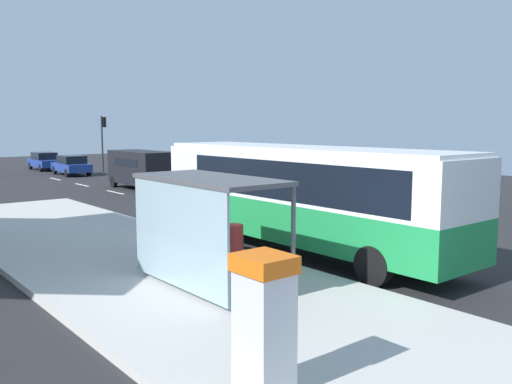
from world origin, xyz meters
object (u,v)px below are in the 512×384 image
(sedan_near, at_px, (71,165))
(bus_shelter, at_px, (198,204))
(traffic_light_near_side, at_px, (103,135))
(recycling_bin_red, at_px, (234,242))
(white_van, at_px, (141,167))
(recycling_bin_yellow, at_px, (206,234))
(bus, at_px, (300,192))
(recycling_bin_blue, at_px, (193,230))
(ticket_machine, at_px, (264,323))
(sedan_far, at_px, (45,161))
(recycling_bin_orange, at_px, (219,237))

(sedan_near, xyz_separation_m, bus_shelter, (-8.71, -31.20, 1.31))
(bus_shelter, bearing_deg, traffic_light_near_side, 69.84)
(recycling_bin_red, height_order, bus_shelter, bus_shelter)
(white_van, bearing_deg, recycling_bin_yellow, -111.22)
(white_van, height_order, recycling_bin_yellow, white_van)
(bus, relative_size, bus_shelter, 2.75)
(recycling_bin_red, bearing_deg, recycling_bin_yellow, 90.00)
(recycling_bin_blue, bearing_deg, traffic_light_near_side, 71.35)
(traffic_light_near_side, bearing_deg, white_van, -104.28)
(bus, bearing_deg, ticket_machine, -136.78)
(bus, relative_size, sedan_far, 2.48)
(sedan_far, bearing_deg, bus_shelter, -103.12)
(bus, distance_m, recycling_bin_yellow, 3.10)
(recycling_bin_red, xyz_separation_m, bus_shelter, (-2.21, -1.60, 1.44))
(bus, distance_m, traffic_light_near_side, 31.73)
(recycling_bin_yellow, bearing_deg, white_van, 68.78)
(recycling_bin_blue, bearing_deg, sedan_near, 76.70)
(sedan_near, height_order, recycling_bin_red, sedan_near)
(bus, bearing_deg, bus_shelter, -161.30)
(bus, xyz_separation_m, ticket_machine, (-6.70, -6.29, -0.67))
(sedan_far, height_order, bus_shelter, bus_shelter)
(bus, relative_size, ticket_machine, 5.68)
(recycling_bin_red, height_order, traffic_light_near_side, traffic_light_near_side)
(recycling_bin_orange, height_order, recycling_bin_blue, same)
(recycling_bin_orange, bearing_deg, sedan_near, 77.33)
(recycling_bin_red, xyz_separation_m, recycling_bin_yellow, (0.00, 1.40, 0.00))
(bus, height_order, recycling_bin_yellow, bus)
(traffic_light_near_side, distance_m, bus_shelter, 34.59)
(bus, distance_m, recycling_bin_blue, 3.47)
(sedan_near, distance_m, traffic_light_near_side, 4.13)
(ticket_machine, bearing_deg, recycling_bin_blue, 63.40)
(white_van, distance_m, recycling_bin_red, 19.00)
(recycling_bin_orange, bearing_deg, white_van, 69.57)
(recycling_bin_blue, bearing_deg, white_van, 67.92)
(recycling_bin_blue, height_order, traffic_light_near_side, traffic_light_near_side)
(ticket_machine, bearing_deg, recycling_bin_orange, 59.00)
(recycling_bin_red, distance_m, bus_shelter, 3.09)
(sedan_near, distance_m, recycling_bin_yellow, 28.93)
(bus, xyz_separation_m, recycling_bin_yellow, (-2.49, 1.41, -1.19))
(sedan_near, relative_size, recycling_bin_orange, 4.70)
(white_van, height_order, traffic_light_near_side, traffic_light_near_side)
(recycling_bin_yellow, bearing_deg, recycling_bin_orange, -90.00)
(recycling_bin_yellow, xyz_separation_m, recycling_bin_blue, (0.00, 0.70, 0.00))
(recycling_bin_red, relative_size, recycling_bin_blue, 1.00)
(sedan_far, bearing_deg, recycling_bin_orange, -100.49)
(white_van, relative_size, recycling_bin_orange, 5.51)
(recycling_bin_orange, distance_m, traffic_light_near_side, 31.77)
(bus, xyz_separation_m, sedan_far, (4.01, 35.81, -1.05))
(white_van, distance_m, traffic_light_near_side, 13.50)
(recycling_bin_blue, height_order, bus_shelter, bus_shelter)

